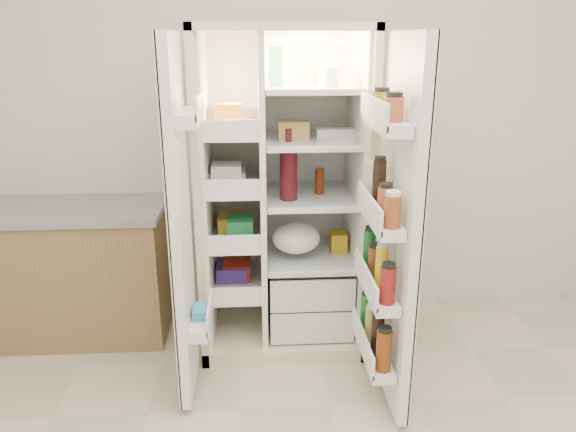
{
  "coord_description": "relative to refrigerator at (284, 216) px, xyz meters",
  "views": [
    {
      "loc": [
        -0.35,
        -1.36,
        1.73
      ],
      "look_at": [
        -0.18,
        1.25,
        0.87
      ],
      "focal_mm": 34.0,
      "sensor_mm": 36.0,
      "label": 1
    }
  ],
  "objects": [
    {
      "name": "freezer_door",
      "position": [
        -0.51,
        -0.6,
        0.15
      ],
      "size": [
        0.15,
        0.4,
        1.72
      ],
      "color": "white",
      "rests_on": "floor"
    },
    {
      "name": "fridge_door",
      "position": [
        0.47,
        -0.69,
        0.13
      ],
      "size": [
        0.17,
        0.58,
        1.72
      ],
      "color": "white",
      "rests_on": "floor"
    },
    {
      "name": "wall_back",
      "position": [
        0.18,
        0.35,
        0.61
      ],
      "size": [
        4.0,
        0.02,
        2.7
      ],
      "primitive_type": "cube",
      "color": "silver",
      "rests_on": "floor"
    },
    {
      "name": "refrigerator",
      "position": [
        0.0,
        0.0,
        0.0
      ],
      "size": [
        0.92,
        0.7,
        1.8
      ],
      "color": "beige",
      "rests_on": "floor"
    },
    {
      "name": "kitchen_counter",
      "position": [
        -1.25,
        0.07,
        -0.34
      ],
      "size": [
        1.11,
        0.59,
        0.8
      ],
      "color": "olive",
      "rests_on": "floor"
    }
  ]
}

